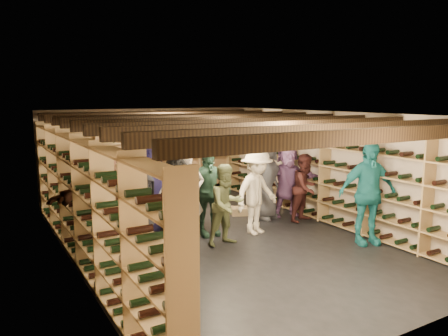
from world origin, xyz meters
name	(u,v)px	position (x,y,z in m)	size (l,w,h in m)	color
ground	(223,239)	(0.00, 0.00, 0.00)	(8.00, 8.00, 0.00)	black
walls	(223,178)	(0.00, 0.00, 1.20)	(5.52, 8.02, 2.40)	beige
ceiling	(222,114)	(0.00, 0.00, 2.40)	(5.50, 8.00, 0.01)	beige
ceiling_joists	(222,121)	(0.00, 0.00, 2.26)	(5.40, 7.12, 0.18)	black
wine_rack_left	(83,200)	(-2.57, 0.00, 1.08)	(0.32, 7.50, 2.15)	#A3804F
wine_rack_right	(324,173)	(2.57, 0.00, 1.08)	(0.32, 7.50, 2.15)	#A3804F
wine_rack_back	(150,159)	(0.00, 3.83, 1.07)	(4.70, 0.30, 2.15)	#A3804F
crate_stack_left	(143,201)	(-0.72, 2.44, 0.34)	(0.51, 0.34, 0.68)	tan
crate_stack_right	(181,205)	(0.15, 2.22, 0.17)	(0.53, 0.38, 0.34)	tan
crate_loose	(242,211)	(1.28, 1.30, 0.09)	(0.50, 0.33, 0.17)	tan
person_0	(142,224)	(-1.90, -0.84, 0.81)	(0.79, 0.51, 1.61)	black
person_1	(178,216)	(-1.39, -1.05, 0.91)	(0.67, 0.44, 1.83)	black
person_2	(227,205)	(-0.09, -0.30, 0.75)	(0.73, 0.57, 1.50)	#596138
person_3	(257,192)	(0.77, -0.02, 0.85)	(1.09, 0.63, 1.69)	beige
person_4	(367,193)	(2.18, -1.55, 0.96)	(1.12, 0.47, 1.91)	#1D7A80
person_5	(103,201)	(-2.18, 0.31, 0.95)	(1.76, 0.56, 1.89)	brown
person_6	(151,187)	(-1.02, 1.07, 0.94)	(0.92, 0.60, 1.88)	#201B49
person_7	(188,196)	(-0.64, 0.18, 0.88)	(0.65, 0.42, 1.77)	gray
person_8	(305,188)	(2.18, 0.16, 0.75)	(0.73, 0.57, 1.49)	#401B1A
person_9	(178,183)	(-0.34, 1.30, 0.92)	(1.19, 0.68, 1.84)	beige
person_10	(208,193)	(-0.12, 0.36, 0.86)	(1.00, 0.42, 1.71)	#2C513E
person_11	(287,180)	(2.11, 0.70, 0.83)	(1.54, 0.49, 1.66)	#86568F
person_12	(266,179)	(1.56, 0.79, 0.90)	(0.88, 0.57, 1.81)	#37373C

